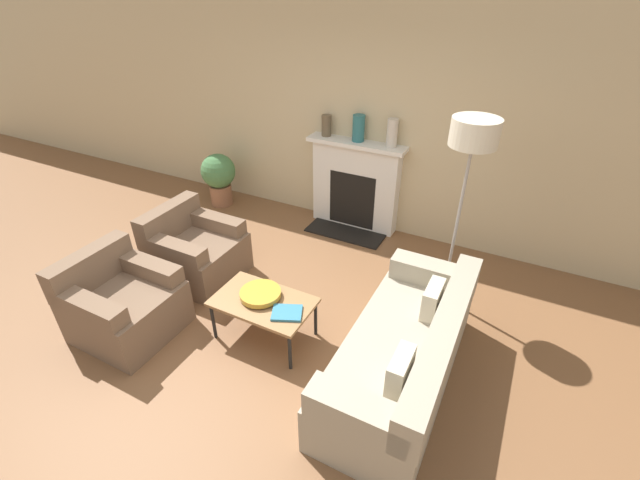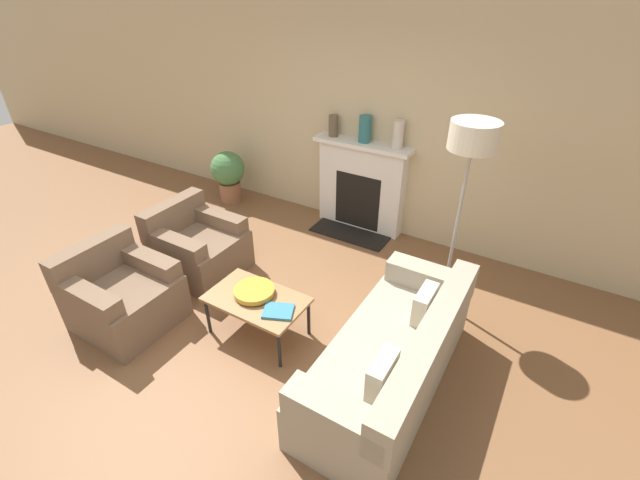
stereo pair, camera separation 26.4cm
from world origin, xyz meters
TOP-DOWN VIEW (x-y plane):
  - ground_plane at (0.00, 0.00)m, footprint 18.00×18.00m
  - wall_back at (0.00, 2.68)m, footprint 18.00×0.06m
  - fireplace at (-0.01, 2.54)m, footprint 1.27×0.59m
  - couch at (1.42, 0.29)m, footprint 0.82×1.92m
  - armchair_near at (-1.12, -0.33)m, footprint 0.87×0.83m
  - armchair_far at (-1.12, 0.68)m, footprint 0.87×0.83m
  - coffee_table at (0.11, 0.20)m, footprint 0.91×0.55m
  - bowl at (0.06, 0.24)m, footprint 0.38×0.38m
  - book at (0.39, 0.15)m, footprint 0.32×0.29m
  - floor_lamp at (1.47, 1.53)m, footprint 0.41×0.41m
  - mantel_vase_left at (-0.44, 2.55)m, footprint 0.12×0.12m
  - mantel_vase_center_left at (-0.00, 2.55)m, footprint 0.15×0.15m
  - mantel_vase_center_right at (0.43, 2.55)m, footprint 0.13×0.13m
  - potted_plant at (-2.01, 2.22)m, footprint 0.49×0.49m

SIDE VIEW (x-z plane):
  - ground_plane at x=0.00m, z-range 0.00..0.00m
  - couch at x=1.42m, z-range -0.08..0.69m
  - armchair_near at x=-1.12m, z-range -0.09..0.71m
  - armchair_far at x=-1.12m, z-range -0.09..0.71m
  - coffee_table at x=0.11m, z-range 0.18..0.60m
  - book at x=0.39m, z-range 0.43..0.45m
  - potted_plant at x=-2.01m, z-range 0.06..0.83m
  - bowl at x=0.06m, z-range 0.43..0.50m
  - fireplace at x=-0.01m, z-range -0.01..1.17m
  - mantel_vase_left at x=-0.44m, z-range 1.18..1.44m
  - mantel_vase_center_left at x=0.00m, z-range 1.18..1.50m
  - mantel_vase_center_right at x=0.43m, z-range 1.18..1.51m
  - wall_back at x=0.00m, z-range 0.00..2.90m
  - floor_lamp at x=1.47m, z-range 0.69..2.61m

